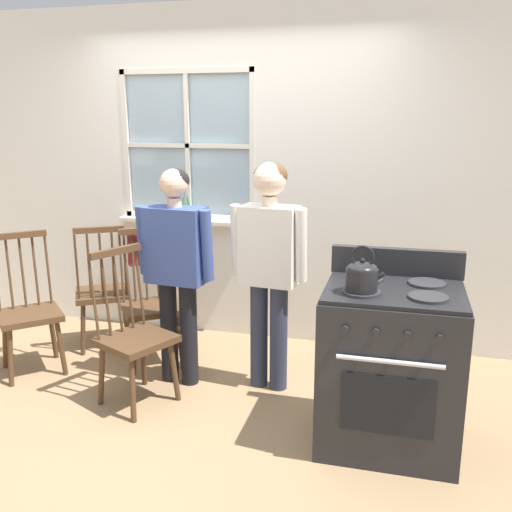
% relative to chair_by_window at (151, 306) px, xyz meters
% --- Properties ---
extents(ground_plane, '(16.00, 16.00, 0.00)m').
position_rel_chair_by_window_xyz_m(ground_plane, '(0.50, -0.66, -0.45)').
color(ground_plane, '#937551').
extents(wall_back, '(6.40, 0.16, 2.70)m').
position_rel_chair_by_window_xyz_m(wall_back, '(0.53, 0.74, 0.89)').
color(wall_back, silver).
rests_on(wall_back, ground_plane).
extents(chair_by_window, '(0.58, 0.57, 1.02)m').
position_rel_chair_by_window_xyz_m(chair_by_window, '(0.00, 0.00, 0.00)').
color(chair_by_window, '#4C331E').
rests_on(chair_by_window, ground_plane).
extents(chair_near_wall, '(0.58, 0.58, 1.02)m').
position_rel_chair_by_window_xyz_m(chair_near_wall, '(-0.79, -0.37, 0.00)').
color(chair_near_wall, '#4C331E').
rests_on(chair_near_wall, ground_plane).
extents(chair_center_cluster, '(0.57, 0.56, 1.02)m').
position_rel_chair_by_window_xyz_m(chair_center_cluster, '(-0.50, 0.18, 0.00)').
color(chair_center_cluster, '#4C331E').
rests_on(chair_center_cluster, ground_plane).
extents(chair_near_stove, '(0.54, 0.55, 1.02)m').
position_rel_chair_by_window_xyz_m(chair_near_stove, '(0.17, -0.61, 0.00)').
color(chair_near_stove, '#4C331E').
rests_on(chair_near_stove, ground_plane).
extents(person_elderly_left, '(0.56, 0.25, 1.50)m').
position_rel_chair_by_window_xyz_m(person_elderly_left, '(0.33, -0.26, 0.46)').
color(person_elderly_left, black).
rests_on(person_elderly_left, ground_plane).
extents(person_teen_center, '(0.53, 0.25, 1.55)m').
position_rel_chair_by_window_xyz_m(person_teen_center, '(0.96, -0.19, 0.50)').
color(person_teen_center, '#2D3347').
rests_on(person_teen_center, ground_plane).
extents(stove, '(0.76, 0.68, 1.08)m').
position_rel_chair_by_window_xyz_m(stove, '(1.78, -0.68, 0.03)').
color(stove, '#232326').
rests_on(stove, ground_plane).
extents(kettle, '(0.21, 0.17, 0.25)m').
position_rel_chair_by_window_xyz_m(kettle, '(1.61, -0.81, 0.58)').
color(kettle, black).
rests_on(kettle, stove).
extents(potted_plant, '(0.15, 0.15, 0.23)m').
position_rel_chair_by_window_xyz_m(potted_plant, '(0.04, 0.65, 0.61)').
color(potted_plant, beige).
rests_on(potted_plant, wall_back).
extents(handbag, '(0.25, 0.25, 0.31)m').
position_rel_chair_by_window_xyz_m(handbag, '(-0.14, 0.19, 0.40)').
color(handbag, maroon).
rests_on(handbag, chair_by_window).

